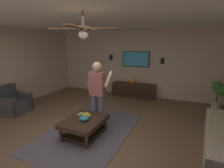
# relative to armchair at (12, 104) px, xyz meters

# --- Properties ---
(ground_plane) EXTENTS (8.85, 8.85, 0.00)m
(ground_plane) POSITION_rel_armchair_xyz_m (-0.34, -2.86, -0.28)
(ground_plane) COLOR brown
(wall_back_tv) EXTENTS (0.10, 6.93, 2.60)m
(wall_back_tv) POSITION_rel_armchair_xyz_m (3.39, -2.86, 1.02)
(wall_back_tv) COLOR #BCA893
(wall_back_tv) RESTS_ON ground
(ceiling_slab) EXTENTS (7.58, 6.93, 0.10)m
(ceiling_slab) POSITION_rel_armchair_xyz_m (-0.34, -2.86, 2.37)
(ceiling_slab) COLOR white
(area_rug) EXTENTS (2.82, 1.83, 0.01)m
(area_rug) POSITION_rel_armchair_xyz_m (-0.07, -2.80, -0.27)
(area_rug) COLOR #514C56
(area_rug) RESTS_ON ground
(armchair) EXTENTS (0.89, 0.90, 0.82)m
(armchair) POSITION_rel_armchair_xyz_m (0.00, 0.00, 0.00)
(armchair) COLOR #38383D
(armchair) RESTS_ON ground
(coffee_table) EXTENTS (1.00, 0.80, 0.40)m
(coffee_table) POSITION_rel_armchair_xyz_m (-0.27, -2.80, 0.02)
(coffee_table) COLOR #332116
(coffee_table) RESTS_ON ground
(media_console) EXTENTS (0.45, 1.70, 0.55)m
(media_console) POSITION_rel_armchair_xyz_m (3.06, -2.93, -0.00)
(media_console) COLOR #332116
(media_console) RESTS_ON ground
(tv) EXTENTS (0.05, 1.07, 0.60)m
(tv) POSITION_rel_armchair_xyz_m (3.30, -2.93, 1.21)
(tv) COLOR black
(person_standing) EXTENTS (0.56, 0.57, 1.64)m
(person_standing) POSITION_rel_armchair_xyz_m (0.30, -2.85, 0.65)
(person_standing) COLOR #4C5166
(person_standing) RESTS_ON ground
(potted_plant_tall) EXTENTS (0.47, 0.40, 0.90)m
(potted_plant_tall) POSITION_rel_armchair_xyz_m (2.90, -5.81, 0.31)
(potted_plant_tall) COLOR #B7B2A8
(potted_plant_tall) RESTS_ON ground
(bowl) EXTENTS (0.22, 0.22, 0.10)m
(bowl) POSITION_rel_armchair_xyz_m (-0.31, -2.83, 0.17)
(bowl) COLOR teal
(bowl) RESTS_ON coffee_table
(remote_white) EXTENTS (0.16, 0.07, 0.02)m
(remote_white) POSITION_rel_armchair_xyz_m (-0.07, -2.55, 0.13)
(remote_white) COLOR white
(remote_white) RESTS_ON coffee_table
(book) EXTENTS (0.25, 0.27, 0.04)m
(book) POSITION_rel_armchair_xyz_m (-0.08, -2.74, 0.14)
(book) COLOR gold
(book) RESTS_ON coffee_table
(vase_round) EXTENTS (0.22, 0.22, 0.22)m
(vase_round) POSITION_rel_armchair_xyz_m (3.02, -2.91, 0.38)
(vase_round) COLOR orange
(vase_round) RESTS_ON media_console
(wall_speaker_left) EXTENTS (0.06, 0.12, 0.22)m
(wall_speaker_left) POSITION_rel_armchair_xyz_m (3.31, -3.95, 1.18)
(wall_speaker_left) COLOR black
(wall_speaker_right) EXTENTS (0.06, 0.12, 0.22)m
(wall_speaker_right) POSITION_rel_armchair_xyz_m (3.31, -1.83, 1.25)
(wall_speaker_right) COLOR black
(ceiling_fan) EXTENTS (1.20, 1.17, 0.46)m
(ceiling_fan) POSITION_rel_armchair_xyz_m (-0.69, -3.15, 1.99)
(ceiling_fan) COLOR #4C3828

